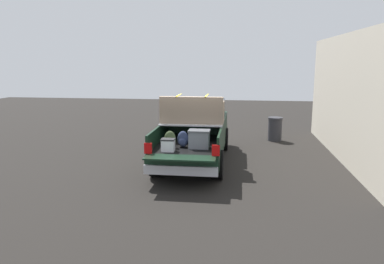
# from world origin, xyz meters

# --- Properties ---
(ground_plane) EXTENTS (40.00, 40.00, 0.00)m
(ground_plane) POSITION_xyz_m (0.00, 0.00, 0.00)
(ground_plane) COLOR black
(pickup_truck) EXTENTS (6.05, 2.06, 2.23)m
(pickup_truck) POSITION_xyz_m (0.37, -0.00, 0.97)
(pickup_truck) COLOR black
(pickup_truck) RESTS_ON ground_plane
(building_facade) EXTENTS (9.07, 0.36, 4.14)m
(building_facade) POSITION_xyz_m (1.24, -4.95, 2.07)
(building_facade) COLOR beige
(building_facade) RESTS_ON ground_plane
(trash_can) EXTENTS (0.60, 0.60, 0.98)m
(trash_can) POSITION_xyz_m (3.68, -2.91, 0.50)
(trash_can) COLOR #2D2D33
(trash_can) RESTS_ON ground_plane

